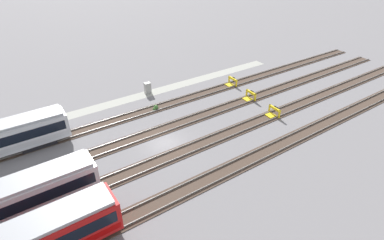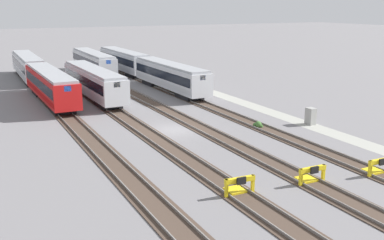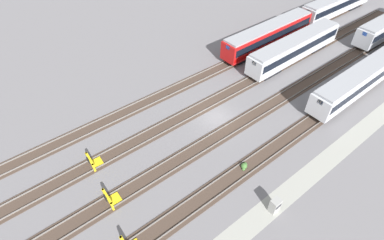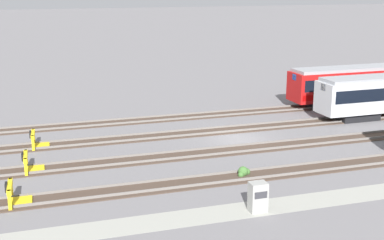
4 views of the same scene
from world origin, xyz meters
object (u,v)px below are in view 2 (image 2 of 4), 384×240
Objects in this scene: subway_car_front_row_left_inner at (28,66)px; subway_car_front_row_leftmost at (170,76)px; subway_car_front_row_centre at (93,62)px; subway_car_front_row_rightmost at (50,85)px; subway_car_front_row_right_inner at (124,60)px; bumper_stop_near_inner_track at (310,175)px; bumper_stop_middle_track at (238,186)px; subway_car_back_row_leftmost at (93,82)px; bumper_stop_nearest_track at (377,167)px; weed_clump at (258,125)px; electrical_cabinet at (311,116)px.

subway_car_front_row_leftmost is at bearing -141.19° from subway_car_front_row_left_inner.
subway_car_front_row_centre is 21.55m from subway_car_front_row_rightmost.
bumper_stop_near_inner_track is at bearing 174.38° from subway_car_front_row_right_inner.
subway_car_front_row_rightmost is 32.76m from bumper_stop_middle_track.
bumper_stop_middle_track is at bearing -171.00° from subway_car_front_row_rightmost.
subway_car_front_row_centre is at bearing -5.58° from bumper_stop_middle_track.
subway_car_back_row_leftmost is 8.99× the size of bumper_stop_near_inner_track.
bumper_stop_middle_track is (-51.31, 10.17, -1.53)m from subway_car_front_row_right_inner.
bumper_stop_middle_track is at bearing 162.58° from subway_car_front_row_leftmost.
subway_car_front_row_rightmost is (-19.02, 10.13, 0.00)m from subway_car_front_row_centre.
bumper_stop_nearest_track is at bearing -99.92° from bumper_stop_near_inner_track.
subway_car_front_row_rightmost is 19.61× the size of weed_clump.
subway_car_front_row_centre reaches higher than bumper_stop_near_inner_track.
subway_car_front_row_leftmost is at bearing -90.00° from subway_car_front_row_rightmost.
subway_car_front_row_left_inner is 1.00× the size of subway_car_back_row_leftmost.
subway_car_front_row_centre is 8.99× the size of bumper_stop_near_inner_track.
subway_car_front_row_centre is 8.99× the size of bumper_stop_nearest_track.
subway_car_back_row_leftmost reaches higher than bumper_stop_near_inner_track.
electrical_cabinet reaches higher than bumper_stop_near_inner_track.
subway_car_front_row_left_inner is 52.90m from bumper_stop_near_inner_track.
bumper_stop_near_inner_track is at bearing -179.95° from subway_car_front_row_centre.
subway_car_front_row_rightmost reaches higher than weed_clump.
subway_car_front_row_leftmost is at bearing -0.01° from bumper_stop_nearest_track.
electrical_cabinet is at bearing -21.97° from bumper_stop_nearest_track.
electrical_cabinet is at bearing -105.02° from weed_clump.
subway_car_front_row_leftmost is 33.33m from bumper_stop_near_inner_track.
subway_car_front_row_rightmost is 25.35m from weed_clump.
subway_car_front_row_rightmost is at bearing 17.19° from bumper_stop_near_inner_track.
bumper_stop_nearest_track is at bearing -174.47° from subway_car_front_row_centre.
electrical_cabinet is at bearing -153.65° from subway_car_front_row_left_inner.
subway_car_front_row_left_inner is at bearing 90.06° from subway_car_front_row_right_inner.
subway_car_front_row_left_inner is 19.60× the size of weed_clump.
bumper_stop_middle_track is (-32.32, -5.12, -1.53)m from subway_car_front_row_rightmost.
subway_car_front_row_leftmost is at bearing -90.00° from subway_car_back_row_leftmost.
weed_clump is at bearing 0.88° from bumper_stop_nearest_track.
electrical_cabinet is at bearing -54.71° from bumper_stop_middle_track.
subway_car_front_row_rightmost is at bearing 141.17° from subway_car_front_row_right_inner.
subway_car_front_row_right_inner is 1.00× the size of subway_car_front_row_rightmost.
subway_car_front_row_leftmost is at bearing 12.67° from electrical_cabinet.
electrical_cabinet is 1.74× the size of weed_clump.
subway_car_front_row_left_inner is 42.12m from weed_clump.
subway_car_front_row_left_inner is 19.64m from subway_car_back_row_leftmost.
subway_car_front_row_right_inner reaches higher than bumper_stop_near_inner_track.
subway_car_front_row_leftmost is 1.00× the size of subway_car_front_row_left_inner.
bumper_stop_nearest_track is (-33.79, -10.19, -1.53)m from subway_car_back_row_leftmost.
weed_clump is (1.37, 5.09, -0.56)m from electrical_cabinet.
bumper_stop_near_inner_track is (-51.93, -0.05, -1.53)m from subway_car_front_row_centre.
bumper_stop_nearest_track is at bearing -155.71° from subway_car_front_row_rightmost.
weed_clump is (-20.32, 0.22, -1.80)m from subway_car_front_row_leftmost.
electrical_cabinet is (-21.69, -4.88, -1.24)m from subway_car_front_row_leftmost.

